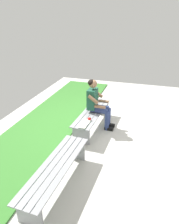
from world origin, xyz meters
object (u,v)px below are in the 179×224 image
Objects in this scene: apple at (89,119)px; book_open at (85,124)px; bench_far at (56,170)px; bench_near at (92,115)px; person_seated at (97,102)px.

book_open is (0.21, -0.04, -0.03)m from apple.
bench_far is at bearing -2.23° from apple.
apple is at bearing 7.65° from bench_near.
person_seated reaches higher than bench_far.
bench_near is 1.00× the size of bench_far.
book_open is (0.74, -0.08, -0.23)m from person_seated.
bench_far is 1.66m from apple.
book_open is at bearing 1.96° from bench_near.
person_seated is 0.57m from apple.
person_seated is at bearing 118.62° from bench_near.
bench_far is 2.22m from person_seated.
bench_far is at bearing 1.51° from book_open.
apple is at bearing -3.71° from person_seated.
person_seated is at bearing 176.63° from book_open.
bench_far is 1.49× the size of person_seated.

